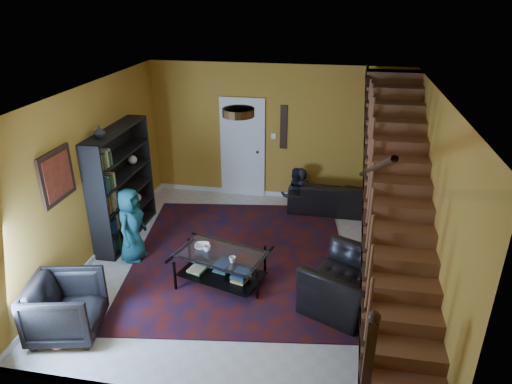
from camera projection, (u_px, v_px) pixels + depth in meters
The scene contains 21 objects.
floor at pixel (251, 265), 7.42m from camera, with size 5.50×5.50×0.00m, color beige.
room at pixel (197, 219), 8.81m from camera, with size 5.50×5.50×5.50m.
staircase at pixel (397, 197), 6.50m from camera, with size 0.95×5.02×3.18m.
bookshelf at pixel (122, 186), 7.95m from camera, with size 0.35×1.80×2.00m.
door at pixel (243, 149), 9.56m from camera, with size 0.82×0.05×2.05m, color silver.
framed_picture at pixel (57, 176), 6.31m from camera, with size 0.04×0.74×0.74m, color maroon.
wall_hanging at pixel (284, 127), 9.21m from camera, with size 0.14×0.03×0.90m, color black.
ceiling_fixture at pixel (238, 112), 5.58m from camera, with size 0.40×0.40×0.10m, color #3F2814.
rug at pixel (240, 257), 7.64m from camera, with size 3.48×3.97×0.02m, color #44120C.
sofa at pixel (343, 196), 9.13m from camera, with size 2.14×0.84×0.62m, color black.
armchair_left at pixel (66, 307), 5.84m from camera, with size 0.84×0.87×0.79m, color black.
armchair_right at pixel (347, 284), 6.33m from camera, with size 1.15×1.01×0.75m, color black.
person_adult_a at pixel (300, 197), 9.36m from camera, with size 0.47×0.31×1.29m, color black.
person_adult_b at pixel (296, 197), 9.37m from camera, with size 0.63×0.49×1.29m, color black.
person_child at pixel (131, 225), 7.35m from camera, with size 0.62×0.40×1.26m, color navy.
coffee_table at pixel (221, 265), 6.91m from camera, with size 1.46×1.09×0.49m.
cup_a at pixel (207, 249), 6.87m from camera, with size 0.11×0.11×0.09m, color #999999.
cup_b at pixel (232, 260), 6.59m from camera, with size 0.10×0.10×0.09m, color #999999.
bowl at pixel (202, 246), 6.96m from camera, with size 0.23×0.23×0.06m, color #999999.
vase at pixel (99, 132), 7.04m from camera, with size 0.18×0.18×0.19m, color #999999.
popcorn_bucket at pixel (57, 341), 5.69m from camera, with size 0.15×0.15×0.18m, color red.
Camera 1 is at (1.19, -6.16, 4.15)m, focal length 32.00 mm.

